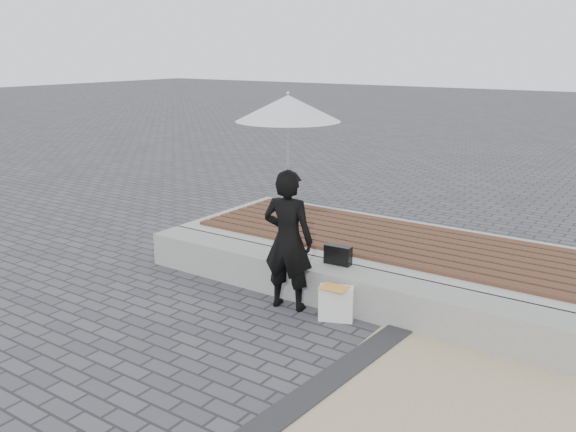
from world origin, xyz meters
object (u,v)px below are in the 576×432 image
(handbag, at_px, (338,255))
(seating_ledge, at_px, (334,285))
(parasol, at_px, (288,108))
(woman, at_px, (288,240))
(canvas_tote, at_px, (336,303))

(handbag, bearing_deg, seating_ledge, -82.00)
(parasol, bearing_deg, woman, -90.00)
(canvas_tote, bearing_deg, seating_ledge, 100.68)
(handbag, xyz_separation_m, canvas_tote, (0.27, -0.48, -0.32))
(woman, bearing_deg, parasol, -100.04)
(parasol, bearing_deg, canvas_tote, 0.79)
(handbag, distance_m, canvas_tote, 0.64)
(woman, relative_size, parasol, 1.13)
(woman, xyz_separation_m, parasol, (0.00, 0.00, 1.34))
(canvas_tote, bearing_deg, handbag, 95.94)
(woman, bearing_deg, seating_ledge, -143.09)
(parasol, xyz_separation_m, canvas_tote, (0.58, 0.01, -1.90))
(parasol, relative_size, canvas_tote, 3.65)
(seating_ledge, height_order, handbag, handbag)
(seating_ledge, relative_size, canvas_tote, 13.86)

